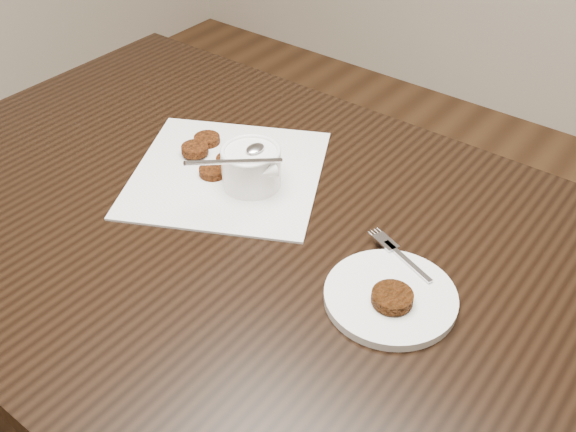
{
  "coord_description": "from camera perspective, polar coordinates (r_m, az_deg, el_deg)",
  "views": [
    {
      "loc": [
        0.5,
        -0.54,
        1.42
      ],
      "look_at": [
        0.03,
        0.07,
        0.8
      ],
      "focal_mm": 40.72,
      "sensor_mm": 36.0,
      "label": 1
    }
  ],
  "objects": [
    {
      "name": "sauce_ramekin",
      "position": [
        1.09,
        -3.29,
        5.79
      ],
      "size": [
        0.14,
        0.14,
        0.14
      ],
      "primitive_type": null,
      "rotation": [
        0.0,
        0.0,
        0.08
      ],
      "color": "white",
      "rests_on": "napkin"
    },
    {
      "name": "plate_with_patty",
      "position": [
        0.93,
        8.97,
        -6.69
      ],
      "size": [
        0.24,
        0.24,
        0.03
      ],
      "primitive_type": null,
      "rotation": [
        0.0,
        0.0,
        -0.36
      ],
      "color": "white",
      "rests_on": "table"
    },
    {
      "name": "patty_cluster",
      "position": [
        1.19,
        -6.14,
        5.37
      ],
      "size": [
        0.22,
        0.22,
        0.02
      ],
      "primitive_type": null,
      "rotation": [
        0.0,
        0.0,
        0.19
      ],
      "color": "#6B2D0E",
      "rests_on": "napkin"
    },
    {
      "name": "napkin",
      "position": [
        1.16,
        -5.32,
        3.75
      ],
      "size": [
        0.44,
        0.44,
        0.0
      ],
      "primitive_type": "cube",
      "rotation": [
        0.0,
        0.0,
        0.48
      ],
      "color": "white",
      "rests_on": "table"
    },
    {
      "name": "table",
      "position": [
        1.32,
        -2.78,
        -13.58
      ],
      "size": [
        1.37,
        0.88,
        0.75
      ],
      "primitive_type": "cube",
      "color": "black",
      "rests_on": "floor"
    }
  ]
}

